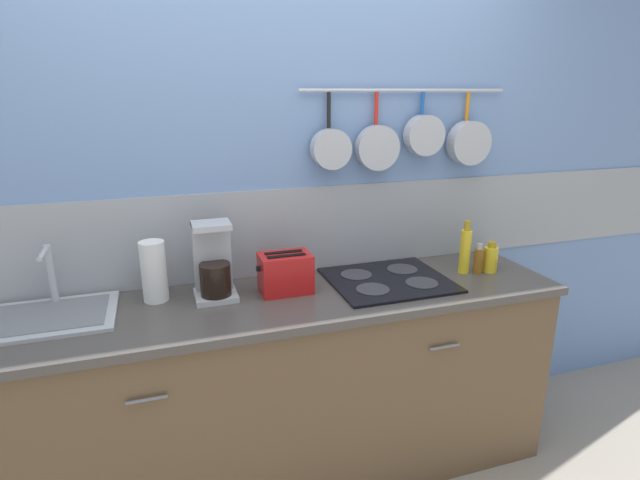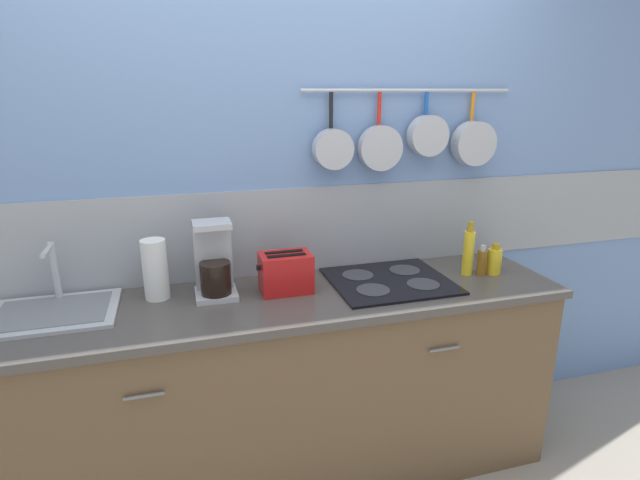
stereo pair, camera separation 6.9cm
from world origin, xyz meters
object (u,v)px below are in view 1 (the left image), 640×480
at_px(paper_towel_roll, 154,271).
at_px(toaster, 285,273).
at_px(coffee_maker, 214,267).
at_px(bottle_vinegar, 465,250).
at_px(bottle_hot_sauce, 478,260).
at_px(bottle_olive_oil, 490,259).

relative_size(paper_towel_roll, toaster, 1.08).
height_order(coffee_maker, bottle_vinegar, coffee_maker).
height_order(coffee_maker, bottle_hot_sauce, coffee_maker).
distance_m(coffee_maker, bottle_vinegar, 1.18).
bearing_deg(toaster, bottle_hot_sauce, -4.04).
bearing_deg(bottle_vinegar, coffee_maker, 175.90).
bearing_deg(bottle_hot_sauce, bottle_vinegar, 157.06).
distance_m(paper_towel_roll, bottle_vinegar, 1.42).
xyz_separation_m(bottle_hot_sauce, bottle_olive_oil, (0.07, -0.00, 0.00)).
bearing_deg(paper_towel_roll, toaster, -8.25).
bearing_deg(bottle_olive_oil, paper_towel_roll, 174.62).
distance_m(bottle_vinegar, bottle_hot_sauce, 0.08).
xyz_separation_m(toaster, bottle_hot_sauce, (0.94, -0.07, -0.02)).
distance_m(toaster, bottle_vinegar, 0.88).
bearing_deg(toaster, bottle_vinegar, -2.65).
relative_size(coffee_maker, bottle_olive_oil, 2.17).
bearing_deg(toaster, paper_towel_roll, 171.75).
bearing_deg(bottle_hot_sauce, toaster, 175.96).
bearing_deg(coffee_maker, paper_towel_roll, 171.79).
bearing_deg(bottle_olive_oil, bottle_vinegar, 168.33).
xyz_separation_m(paper_towel_roll, coffee_maker, (0.24, -0.03, 0.00)).
xyz_separation_m(paper_towel_roll, toaster, (0.54, -0.08, -0.04)).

